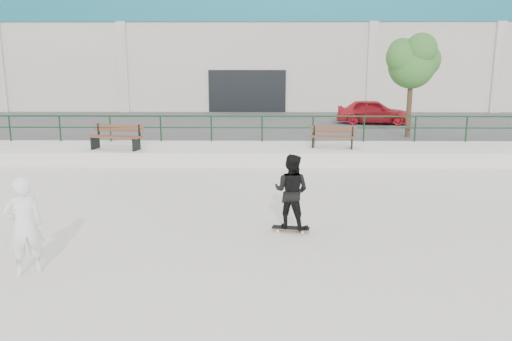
{
  "coord_description": "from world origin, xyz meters",
  "views": [
    {
      "loc": [
        1.04,
        -8.72,
        3.39
      ],
      "look_at": [
        0.89,
        2.0,
        1.16
      ],
      "focal_mm": 35.0,
      "sensor_mm": 36.0,
      "label": 1
    }
  ],
  "objects_px": {
    "tree": "(413,60)",
    "red_car": "(373,112)",
    "bench_left": "(116,137)",
    "bench_right": "(333,137)",
    "skateboard": "(291,228)",
    "seated_skater": "(24,226)",
    "standing_skater": "(291,191)"
  },
  "relations": [
    {
      "from": "seated_skater",
      "to": "red_car",
      "type": "bearing_deg",
      "value": -150.96
    },
    {
      "from": "bench_right",
      "to": "skateboard",
      "type": "bearing_deg",
      "value": -91.67
    },
    {
      "from": "skateboard",
      "to": "tree",
      "type": "bearing_deg",
      "value": 72.91
    },
    {
      "from": "red_car",
      "to": "seated_skater",
      "type": "height_order",
      "value": "red_car"
    },
    {
      "from": "bench_right",
      "to": "standing_skater",
      "type": "bearing_deg",
      "value": -91.67
    },
    {
      "from": "red_car",
      "to": "skateboard",
      "type": "relative_size",
      "value": 4.63
    },
    {
      "from": "bench_left",
      "to": "skateboard",
      "type": "bearing_deg",
      "value": -40.34
    },
    {
      "from": "skateboard",
      "to": "standing_skater",
      "type": "relative_size",
      "value": 0.52
    },
    {
      "from": "tree",
      "to": "standing_skater",
      "type": "relative_size",
      "value": 2.72
    },
    {
      "from": "bench_left",
      "to": "red_car",
      "type": "height_order",
      "value": "red_car"
    },
    {
      "from": "bench_right",
      "to": "red_car",
      "type": "xyz_separation_m",
      "value": [
        3.14,
        7.87,
        0.25
      ]
    },
    {
      "from": "bench_left",
      "to": "tree",
      "type": "relative_size",
      "value": 0.47
    },
    {
      "from": "skateboard",
      "to": "red_car",
      "type": "bearing_deg",
      "value": 81.93
    },
    {
      "from": "bench_left",
      "to": "standing_skater",
      "type": "distance_m",
      "value": 9.53
    },
    {
      "from": "red_car",
      "to": "standing_skater",
      "type": "bearing_deg",
      "value": 171.58
    },
    {
      "from": "tree",
      "to": "red_car",
      "type": "xyz_separation_m",
      "value": [
        -0.44,
        4.94,
        -2.53
      ]
    },
    {
      "from": "tree",
      "to": "seated_skater",
      "type": "bearing_deg",
      "value": -127.29
    },
    {
      "from": "bench_right",
      "to": "tree",
      "type": "xyz_separation_m",
      "value": [
        3.57,
        2.93,
        2.79
      ]
    },
    {
      "from": "standing_skater",
      "to": "bench_left",
      "type": "bearing_deg",
      "value": -28.52
    },
    {
      "from": "tree",
      "to": "red_car",
      "type": "distance_m",
      "value": 5.57
    },
    {
      "from": "bench_left",
      "to": "bench_right",
      "type": "relative_size",
      "value": 1.16
    },
    {
      "from": "bench_right",
      "to": "skateboard",
      "type": "distance_m",
      "value": 8.28
    },
    {
      "from": "tree",
      "to": "red_car",
      "type": "bearing_deg",
      "value": 95.04
    },
    {
      "from": "standing_skater",
      "to": "seated_skater",
      "type": "height_order",
      "value": "seated_skater"
    },
    {
      "from": "standing_skater",
      "to": "tree",
      "type": "bearing_deg",
      "value": -92.97
    },
    {
      "from": "bench_left",
      "to": "standing_skater",
      "type": "height_order",
      "value": "standing_skater"
    },
    {
      "from": "bench_left",
      "to": "red_car",
      "type": "bearing_deg",
      "value": 49.4
    },
    {
      "from": "bench_left",
      "to": "tree",
      "type": "xyz_separation_m",
      "value": [
        11.34,
        3.4,
        2.73
      ]
    },
    {
      "from": "red_car",
      "to": "standing_skater",
      "type": "relative_size",
      "value": 2.39
    },
    {
      "from": "red_car",
      "to": "seated_skater",
      "type": "xyz_separation_m",
      "value": [
        -9.6,
        -18.11,
        -0.3
      ]
    },
    {
      "from": "tree",
      "to": "seated_skater",
      "type": "relative_size",
      "value": 2.55
    },
    {
      "from": "tree",
      "to": "skateboard",
      "type": "xyz_separation_m",
      "value": [
        -5.52,
        -10.94,
        -3.6
      ]
    }
  ]
}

